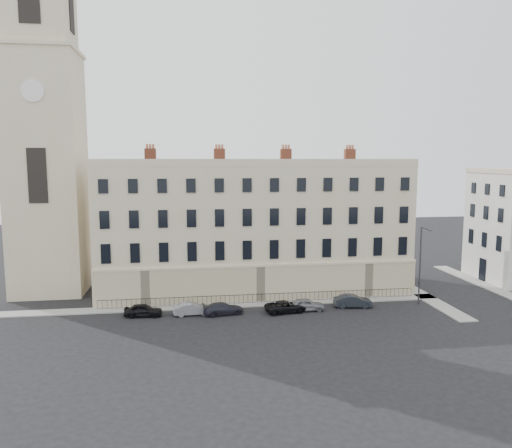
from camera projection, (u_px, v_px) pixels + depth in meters
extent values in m
plane|color=black|center=(328.00, 316.00, 50.59)|extent=(160.00, 160.00, 0.00)
cube|color=beige|center=(253.00, 228.00, 60.51)|extent=(36.00, 12.00, 15.00)
cube|color=beige|center=(261.00, 284.00, 55.26)|extent=(36.10, 0.18, 4.00)
cube|color=beige|center=(393.00, 267.00, 63.85)|extent=(0.18, 12.10, 4.00)
cube|color=beige|center=(261.00, 163.00, 53.75)|extent=(36.00, 0.35, 0.80)
cube|color=beige|center=(395.00, 162.00, 62.08)|extent=(0.35, 12.00, 0.80)
cube|color=brown|center=(150.00, 157.00, 57.67)|extent=(1.30, 0.70, 2.00)
cube|color=brown|center=(219.00, 157.00, 58.83)|extent=(1.30, 0.70, 2.00)
cube|color=brown|center=(286.00, 157.00, 59.99)|extent=(1.30, 0.70, 2.00)
cube|color=brown|center=(350.00, 157.00, 61.15)|extent=(1.30, 0.70, 2.00)
cube|color=beige|center=(47.00, 174.00, 58.15)|extent=(8.00, 8.00, 28.00)
cube|color=beige|center=(38.00, 4.00, 55.68)|extent=(7.04, 7.04, 10.00)
cylinder|color=white|center=(32.00, 91.00, 53.00)|extent=(2.40, 0.14, 2.40)
cube|color=gray|center=(226.00, 305.00, 54.03)|extent=(48.00, 2.00, 0.12)
cube|color=gray|center=(413.00, 290.00, 60.31)|extent=(2.00, 24.00, 0.12)
cube|color=gray|center=(480.00, 283.00, 63.72)|extent=(2.00, 20.00, 0.12)
cube|color=black|center=(261.00, 294.00, 54.88)|extent=(35.00, 0.04, 0.04)
cube|color=black|center=(261.00, 302.00, 55.00)|extent=(35.00, 0.04, 0.04)
imported|color=black|center=(143.00, 310.00, 50.29)|extent=(3.92, 1.83, 1.30)
imported|color=gray|center=(192.00, 309.00, 50.80)|extent=(3.98, 1.70, 1.28)
imported|color=#22232E|center=(223.00, 309.00, 50.96)|extent=(4.42, 2.38, 1.22)
imported|color=black|center=(286.00, 307.00, 51.67)|extent=(4.61, 2.64, 1.21)
imported|color=slate|center=(306.00, 305.00, 52.21)|extent=(3.89, 1.69, 1.30)
imported|color=#20242B|center=(353.00, 301.00, 53.43)|extent=(4.24, 1.95, 1.35)
cylinder|color=#343338|center=(420.00, 266.00, 54.14)|extent=(0.17, 0.17, 8.57)
cylinder|color=#343338|center=(426.00, 229.00, 52.89)|extent=(0.32, 1.61, 0.11)
cube|color=#343338|center=(430.00, 230.00, 52.18)|extent=(0.26, 0.56, 0.13)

